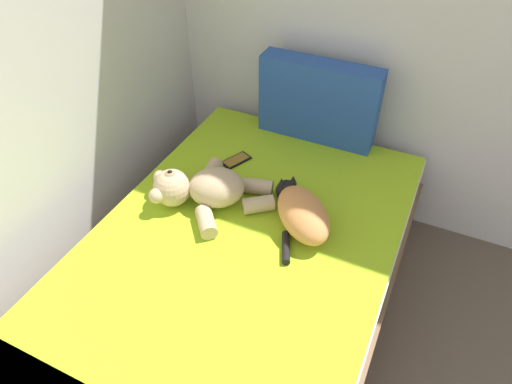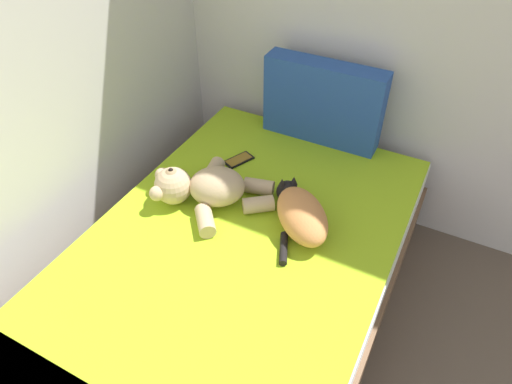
{
  "view_description": "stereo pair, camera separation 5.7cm",
  "coord_description": "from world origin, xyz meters",
  "px_view_note": "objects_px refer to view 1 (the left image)",
  "views": [
    {
      "loc": [
        1.44,
        2.23,
        1.9
      ],
      "look_at": [
        0.81,
        3.57,
        0.61
      ],
      "focal_mm": 31.87,
      "sensor_mm": 36.0,
      "label": 1
    },
    {
      "loc": [
        1.49,
        2.25,
        1.9
      ],
      "look_at": [
        0.81,
        3.57,
        0.61
      ],
      "focal_mm": 31.87,
      "sensor_mm": 36.0,
      "label": 2
    }
  ],
  "objects_px": {
    "teddy_bear": "(204,189)",
    "bed": "(235,291)",
    "patterned_cushion": "(318,101)",
    "cell_phone": "(236,160)",
    "cat": "(301,212)"
  },
  "relations": [
    {
      "from": "teddy_bear",
      "to": "cell_phone",
      "type": "distance_m",
      "value": 0.34
    },
    {
      "from": "patterned_cushion",
      "to": "teddy_bear",
      "type": "bearing_deg",
      "value": -110.88
    },
    {
      "from": "cat",
      "to": "patterned_cushion",
      "type": "bearing_deg",
      "value": 104.21
    },
    {
      "from": "teddy_bear",
      "to": "cell_phone",
      "type": "bearing_deg",
      "value": 91.99
    },
    {
      "from": "bed",
      "to": "cell_phone",
      "type": "distance_m",
      "value": 0.66
    },
    {
      "from": "bed",
      "to": "teddy_bear",
      "type": "bearing_deg",
      "value": 140.0
    },
    {
      "from": "bed",
      "to": "cell_phone",
      "type": "xyz_separation_m",
      "value": [
        -0.26,
        0.54,
        0.27
      ]
    },
    {
      "from": "bed",
      "to": "cat",
      "type": "bearing_deg",
      "value": 54.07
    },
    {
      "from": "cell_phone",
      "to": "bed",
      "type": "bearing_deg",
      "value": -64.07
    },
    {
      "from": "patterned_cushion",
      "to": "cat",
      "type": "relative_size",
      "value": 1.46
    },
    {
      "from": "teddy_bear",
      "to": "bed",
      "type": "bearing_deg",
      "value": -40.0
    },
    {
      "from": "cat",
      "to": "teddy_bear",
      "type": "bearing_deg",
      "value": -173.77
    },
    {
      "from": "patterned_cushion",
      "to": "cell_phone",
      "type": "height_order",
      "value": "patterned_cushion"
    },
    {
      "from": "patterned_cushion",
      "to": "cell_phone",
      "type": "bearing_deg",
      "value": -126.56
    },
    {
      "from": "cat",
      "to": "bed",
      "type": "bearing_deg",
      "value": -125.93
    }
  ]
}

